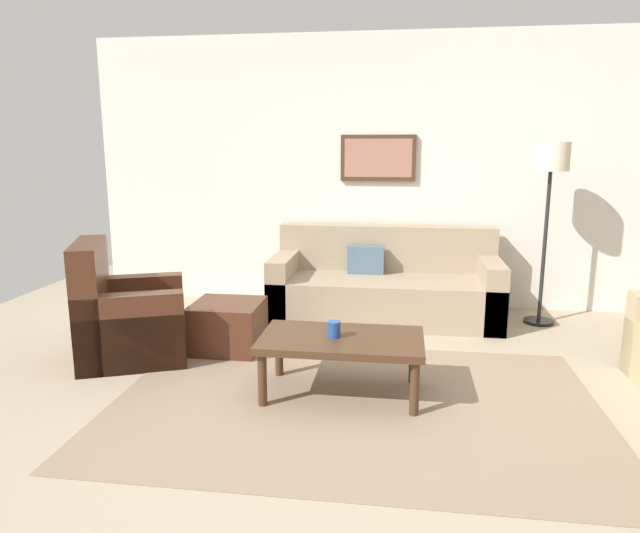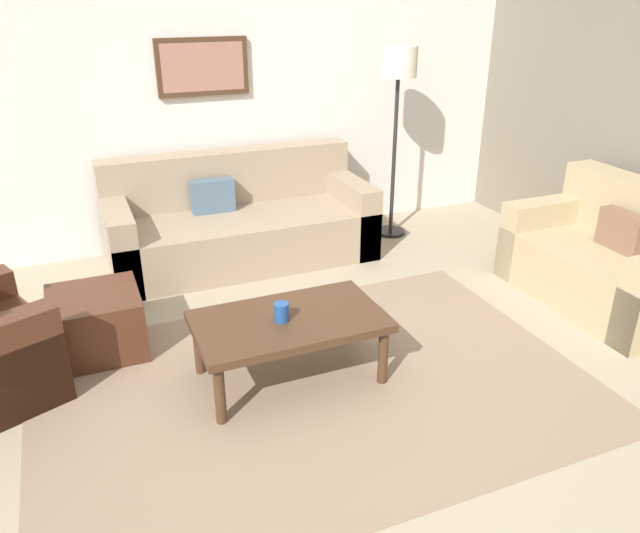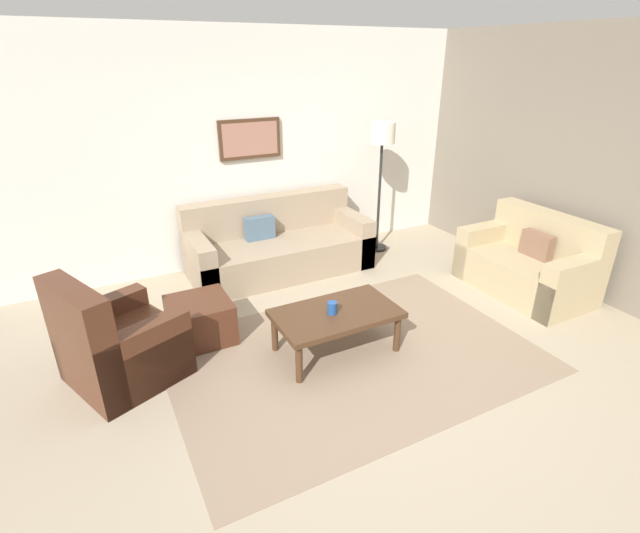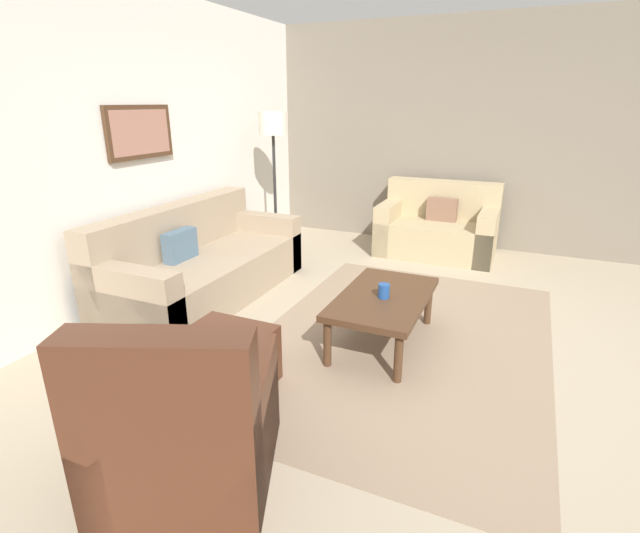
{
  "view_description": "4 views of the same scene",
  "coord_description": "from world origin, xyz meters",
  "px_view_note": "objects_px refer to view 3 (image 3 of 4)",
  "views": [
    {
      "loc": [
        0.28,
        -3.57,
        1.67
      ],
      "look_at": [
        -0.26,
        0.19,
        0.88
      ],
      "focal_mm": 32.48,
      "sensor_mm": 36.0,
      "label": 1
    },
    {
      "loc": [
        -1.14,
        -2.83,
        2.16
      ],
      "look_at": [
        0.13,
        0.24,
        0.65
      ],
      "focal_mm": 34.67,
      "sensor_mm": 36.0,
      "label": 2
    },
    {
      "loc": [
        -1.89,
        -2.98,
        2.48
      ],
      "look_at": [
        -0.06,
        0.54,
        0.67
      ],
      "focal_mm": 26.26,
      "sensor_mm": 36.0,
      "label": 3
    },
    {
      "loc": [
        -3.34,
        -0.76,
        1.81
      ],
      "look_at": [
        -0.28,
        0.6,
        0.64
      ],
      "focal_mm": 26.35,
      "sensor_mm": 36.0,
      "label": 4
    }
  ],
  "objects_px": {
    "armchair_leather": "(115,349)",
    "ottoman": "(200,320)",
    "cup": "(332,308)",
    "couch_main": "(276,246)",
    "coffee_table": "(336,316)",
    "framed_artwork": "(250,139)",
    "couch_loveseat": "(531,265)",
    "lamp_standing": "(382,146)"
  },
  "relations": [
    {
      "from": "coffee_table",
      "to": "framed_artwork",
      "type": "bearing_deg",
      "value": 87.13
    },
    {
      "from": "cup",
      "to": "couch_main",
      "type": "bearing_deg",
      "value": 81.81
    },
    {
      "from": "coffee_table",
      "to": "lamp_standing",
      "type": "height_order",
      "value": "lamp_standing"
    },
    {
      "from": "couch_main",
      "to": "armchair_leather",
      "type": "bearing_deg",
      "value": -143.85
    },
    {
      "from": "cup",
      "to": "framed_artwork",
      "type": "xyz_separation_m",
      "value": [
        0.17,
        2.38,
        1.09
      ]
    },
    {
      "from": "coffee_table",
      "to": "ottoman",
      "type": "bearing_deg",
      "value": 143.56
    },
    {
      "from": "couch_loveseat",
      "to": "lamp_standing",
      "type": "relative_size",
      "value": 0.81
    },
    {
      "from": "armchair_leather",
      "to": "cup",
      "type": "xyz_separation_m",
      "value": [
        1.75,
        -0.47,
        0.16
      ]
    },
    {
      "from": "coffee_table",
      "to": "lamp_standing",
      "type": "relative_size",
      "value": 0.64
    },
    {
      "from": "couch_loveseat",
      "to": "lamp_standing",
      "type": "bearing_deg",
      "value": 114.97
    },
    {
      "from": "couch_loveseat",
      "to": "armchair_leather",
      "type": "distance_m",
      "value": 4.39
    },
    {
      "from": "ottoman",
      "to": "lamp_standing",
      "type": "xyz_separation_m",
      "value": [
        2.75,
        1.13,
        1.21
      ]
    },
    {
      "from": "couch_main",
      "to": "couch_loveseat",
      "type": "xyz_separation_m",
      "value": [
        2.34,
        -1.88,
        0.01
      ]
    },
    {
      "from": "couch_loveseat",
      "to": "coffee_table",
      "type": "distance_m",
      "value": 2.57
    },
    {
      "from": "armchair_leather",
      "to": "cup",
      "type": "distance_m",
      "value": 1.82
    },
    {
      "from": "couch_loveseat",
      "to": "framed_artwork",
      "type": "xyz_separation_m",
      "value": [
        -2.45,
        2.31,
        1.25
      ]
    },
    {
      "from": "couch_loveseat",
      "to": "cup",
      "type": "bearing_deg",
      "value": -178.44
    },
    {
      "from": "armchair_leather",
      "to": "lamp_standing",
      "type": "distance_m",
      "value": 3.96
    },
    {
      "from": "coffee_table",
      "to": "framed_artwork",
      "type": "xyz_separation_m",
      "value": [
        0.12,
        2.37,
        1.2
      ]
    },
    {
      "from": "ottoman",
      "to": "lamp_standing",
      "type": "height_order",
      "value": "lamp_standing"
    },
    {
      "from": "framed_artwork",
      "to": "couch_main",
      "type": "bearing_deg",
      "value": -75.38
    },
    {
      "from": "couch_main",
      "to": "armchair_leather",
      "type": "height_order",
      "value": "armchair_leather"
    },
    {
      "from": "armchair_leather",
      "to": "cup",
      "type": "relative_size",
      "value": 9.51
    },
    {
      "from": "coffee_table",
      "to": "cup",
      "type": "relative_size",
      "value": 10.02
    },
    {
      "from": "coffee_table",
      "to": "couch_main",
      "type": "bearing_deg",
      "value": 83.19
    },
    {
      "from": "lamp_standing",
      "to": "framed_artwork",
      "type": "xyz_separation_m",
      "value": [
        -1.6,
        0.47,
        0.15
      ]
    },
    {
      "from": "lamp_standing",
      "to": "framed_artwork",
      "type": "height_order",
      "value": "framed_artwork"
    },
    {
      "from": "armchair_leather",
      "to": "ottoman",
      "type": "distance_m",
      "value": 0.83
    },
    {
      "from": "cup",
      "to": "lamp_standing",
      "type": "xyz_separation_m",
      "value": [
        1.76,
        1.91,
        0.94
      ]
    },
    {
      "from": "coffee_table",
      "to": "cup",
      "type": "bearing_deg",
      "value": -164.21
    },
    {
      "from": "ottoman",
      "to": "lamp_standing",
      "type": "bearing_deg",
      "value": 22.31
    },
    {
      "from": "ottoman",
      "to": "framed_artwork",
      "type": "xyz_separation_m",
      "value": [
        1.16,
        1.6,
        1.35
      ]
    },
    {
      "from": "armchair_leather",
      "to": "couch_loveseat",
      "type": "bearing_deg",
      "value": -5.15
    },
    {
      "from": "couch_loveseat",
      "to": "coffee_table",
      "type": "height_order",
      "value": "couch_loveseat"
    },
    {
      "from": "armchair_leather",
      "to": "lamp_standing",
      "type": "bearing_deg",
      "value": 22.3
    },
    {
      "from": "coffee_table",
      "to": "lamp_standing",
      "type": "bearing_deg",
      "value": 47.84
    },
    {
      "from": "couch_main",
      "to": "framed_artwork",
      "type": "relative_size",
      "value": 2.85
    },
    {
      "from": "couch_main",
      "to": "armchair_leather",
      "type": "distance_m",
      "value": 2.52
    },
    {
      "from": "ottoman",
      "to": "coffee_table",
      "type": "relative_size",
      "value": 0.51
    },
    {
      "from": "lamp_standing",
      "to": "framed_artwork",
      "type": "distance_m",
      "value": 1.67
    },
    {
      "from": "couch_loveseat",
      "to": "armchair_leather",
      "type": "bearing_deg",
      "value": 174.85
    },
    {
      "from": "couch_loveseat",
      "to": "cup",
      "type": "xyz_separation_m",
      "value": [
        -2.62,
        -0.07,
        0.16
      ]
    }
  ]
}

